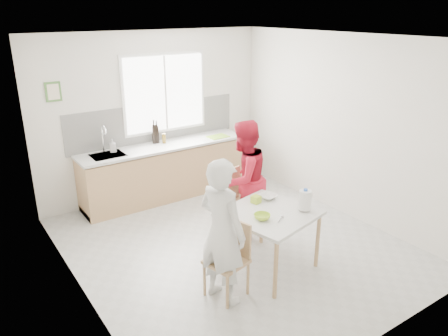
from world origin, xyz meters
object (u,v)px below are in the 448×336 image
at_px(person_white, 222,232).
at_px(milk_jug, 305,200).
at_px(chair_far, 236,201).
at_px(chair_left, 230,255).
at_px(bowl_green, 262,217).
at_px(dining_table, 269,218).
at_px(person_red, 243,179).
at_px(wine_bottle_a, 154,134).
at_px(bowl_white, 268,197).
at_px(wine_bottle_b, 157,134).

distance_m(person_white, milk_jug, 1.18).
bearing_deg(milk_jug, chair_far, 88.64).
relative_size(chair_left, bowl_green, 4.49).
bearing_deg(bowl_green, dining_table, 27.01).
height_order(dining_table, person_red, person_red).
relative_size(bowl_green, milk_jug, 0.74).
relative_size(chair_left, chair_far, 0.90).
distance_m(person_red, milk_jug, 1.08).
height_order(chair_left, wine_bottle_a, wine_bottle_a).
relative_size(chair_far, wine_bottle_a, 2.99).
xyz_separation_m(chair_left, bowl_white, (0.90, 0.46, 0.31)).
relative_size(person_red, milk_jug, 6.35).
relative_size(bowl_white, wine_bottle_a, 0.70).
xyz_separation_m(person_red, milk_jug, (0.11, -1.08, 0.07)).
bearing_deg(person_red, chair_left, 34.64).
height_order(dining_table, chair_left, chair_left).
xyz_separation_m(dining_table, wine_bottle_a, (-0.12, 2.79, 0.41)).
xyz_separation_m(chair_left, bowl_green, (0.48, 0.06, 0.31)).
xyz_separation_m(dining_table, milk_jug, (0.38, -0.20, 0.22)).
distance_m(dining_table, bowl_green, 0.23).
xyz_separation_m(dining_table, bowl_green, (-0.18, -0.09, 0.11)).
height_order(person_white, bowl_green, person_white).
distance_m(chair_left, person_white, 0.37).
xyz_separation_m(chair_far, wine_bottle_b, (-0.23, 1.90, 0.54)).
relative_size(chair_far, person_red, 0.58).
bearing_deg(person_white, wine_bottle_a, -25.71).
distance_m(bowl_white, wine_bottle_b, 2.51).
relative_size(dining_table, wine_bottle_a, 3.66).
height_order(bowl_green, milk_jug, milk_jug).
height_order(person_red, milk_jug, person_red).
xyz_separation_m(chair_left, person_red, (0.94, 1.03, 0.35)).
bearing_deg(bowl_white, milk_jug, -74.46).
distance_m(person_white, person_red, 1.50).
xyz_separation_m(dining_table, person_white, (-0.79, -0.18, 0.14)).
bearing_deg(chair_left, milk_jug, 74.44).
bearing_deg(person_red, chair_far, -14.87).
bearing_deg(milk_jug, person_red, 82.65).
bearing_deg(bowl_white, person_white, -154.40).
xyz_separation_m(bowl_white, milk_jug, (0.14, -0.51, 0.11)).
xyz_separation_m(person_white, wine_bottle_a, (0.67, 2.97, 0.27)).
xyz_separation_m(person_white, milk_jug, (1.17, -0.02, 0.08)).
height_order(person_white, milk_jug, person_white).
xyz_separation_m(chair_far, person_red, (0.12, -0.00, 0.29)).
xyz_separation_m(dining_table, chair_far, (0.16, 0.88, -0.15)).
distance_m(chair_left, person_red, 1.44).
bearing_deg(chair_far, wine_bottle_b, 83.97).
distance_m(chair_far, person_red, 0.32).
height_order(chair_left, bowl_green, chair_left).
bearing_deg(chair_far, bowl_green, -122.23).
bearing_deg(bowl_white, chair_left, -152.79).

